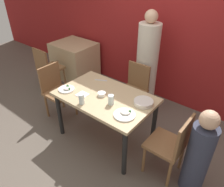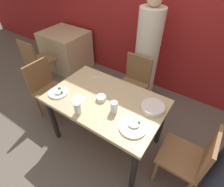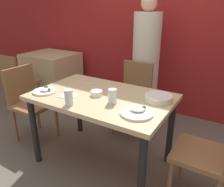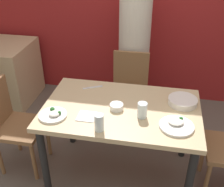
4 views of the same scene
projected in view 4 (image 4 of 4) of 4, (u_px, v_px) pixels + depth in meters
ground_plane at (120, 172)px, 2.64m from camera, size 10.00×10.00×0.00m
dining_table at (121, 117)px, 2.31m from camera, size 1.26×0.80×0.73m
chair_adult_spot at (129, 89)px, 3.02m from camera, size 0.40×0.40×0.86m
chair_empty_left at (13, 123)px, 2.50m from camera, size 0.40×0.40×0.86m
person_adult at (134, 53)px, 3.17m from camera, size 0.34×0.34×1.62m
bowl_curry at (183, 101)px, 2.30m from camera, size 0.24×0.24×0.05m
plate_rice_adult at (176, 125)px, 2.04m from camera, size 0.25×0.25×0.05m
plate_rice_child at (53, 115)px, 2.15m from camera, size 0.22×0.22×0.06m
bowl_rice_small at (117, 106)px, 2.23m from camera, size 0.11×0.11×0.05m
glass_water_tall at (99, 122)px, 1.98m from camera, size 0.07×0.07×0.13m
glass_water_short at (142, 110)px, 2.12m from camera, size 0.07×0.07×0.12m
napkin_folded at (87, 116)px, 2.15m from camera, size 0.14×0.14×0.01m
fork_steel at (93, 87)px, 2.54m from camera, size 0.17×0.10×0.01m
background_table at (1, 72)px, 3.60m from camera, size 0.81×0.70×0.75m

